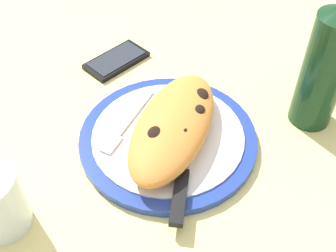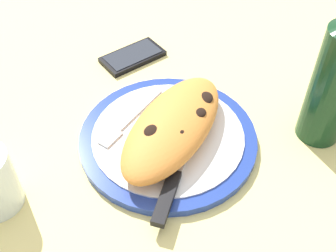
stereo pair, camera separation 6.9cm
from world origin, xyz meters
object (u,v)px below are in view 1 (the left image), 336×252
object	(u,v)px
fork	(125,126)
calzone	(173,126)
wine_bottle	(326,65)
plate	(168,138)
smartphone	(116,60)
knife	(182,181)

from	to	relation	value
fork	calzone	bearing A→B (deg)	100.12
calzone	wine_bottle	world-z (taller)	wine_bottle
fork	wine_bottle	distance (cm)	34.37
plate	smartphone	size ratio (longest dim) A/B	2.10
smartphone	plate	bearing A→B (deg)	51.84
fork	smartphone	bearing A→B (deg)	-144.77
plate	fork	world-z (taller)	fork
smartphone	knife	bearing A→B (deg)	47.68
plate	calzone	bearing A→B (deg)	79.11
plate	fork	size ratio (longest dim) A/B	1.83
calzone	smartphone	world-z (taller)	calzone
knife	wine_bottle	bearing A→B (deg)	150.10
calzone	smartphone	bearing A→B (deg)	-127.12
calzone	smartphone	size ratio (longest dim) A/B	1.91
plate	knife	distance (cm)	10.33
knife	wine_bottle	size ratio (longest dim) A/B	0.72
wine_bottle	smartphone	bearing A→B (deg)	-88.32
calzone	knife	distance (cm)	9.74
plate	calzone	size ratio (longest dim) A/B	1.10
fork	smartphone	size ratio (longest dim) A/B	1.15
plate	knife	bearing A→B (deg)	37.71
plate	fork	xyz separation A→B (cm)	(1.68, -7.35, 1.12)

